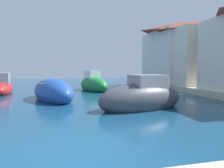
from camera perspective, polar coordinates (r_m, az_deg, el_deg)
The scene contains 8 objects.
ground at distance 5.33m, azimuth -11.09°, elevation -18.96°, with size 80.00×80.00×0.00m, color navy.
moored_boat_0 at distance 14.21m, azimuth -16.20°, elevation -2.24°, with size 3.73×5.54×1.85m.
moored_boat_2 at distance 10.90m, azimuth 8.55°, elevation -3.80°, with size 5.33×3.11×2.16m.
moored_boat_4 at distance 19.65m, azimuth -5.17°, elevation -0.13°, with size 3.14×5.02×2.33m.
moored_boat_6 at distance 19.60m, azimuth -28.30°, elevation -0.76°, with size 2.38×5.06×2.06m.
moored_boat_9 at distance 20.44m, azimuth 9.89°, elevation -0.79°, with size 3.27×3.29×1.05m.
waterfront_building_annex at distance 23.04m, azimuth 21.71°, elevation 8.21°, with size 6.17×7.10×6.44m.
waterfront_building_far at distance 25.21m, azimuth 18.31°, elevation 8.52°, with size 6.85×7.39×6.95m.
Camera 1 is at (-0.17, -4.90, 2.10)m, focal length 32.69 mm.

